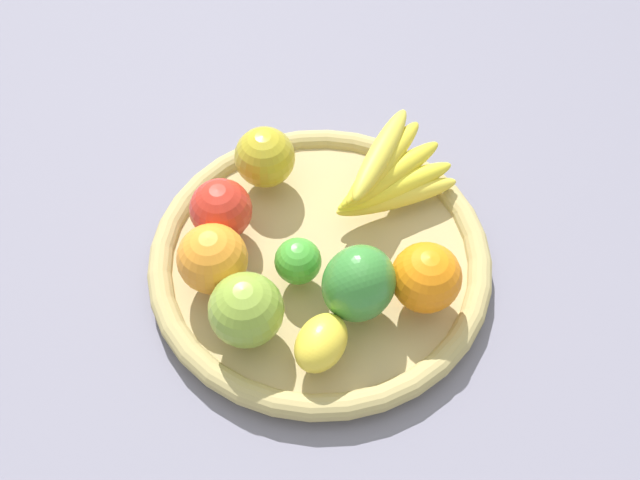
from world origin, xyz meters
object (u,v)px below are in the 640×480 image
object	(u,v)px
apple_0	(221,210)
orange_1	(426,278)
apple_2	(244,309)
banana_bunch	(389,174)
bell_pepper	(359,284)
lime_0	(298,261)
apple_1	(265,157)
orange_0	(212,259)
lemon_0	(321,343)

from	to	relation	value
apple_0	orange_1	bearing A→B (deg)	14.29
apple_2	banana_bunch	bearing A→B (deg)	85.70
bell_pepper	lime_0	distance (m)	0.08
apple_1	orange_1	world-z (taller)	orange_1
banana_bunch	orange_0	xyz separation A→B (m)	(-0.08, -0.21, 0.00)
orange_0	bell_pepper	bearing A→B (deg)	23.65
banana_bunch	orange_0	world-z (taller)	orange_0
banana_bunch	lemon_0	world-z (taller)	banana_bunch
bell_pepper	banana_bunch	size ratio (longest dim) A/B	0.59
apple_0	orange_1	size ratio (longest dim) A/B	0.94
apple_0	lime_0	world-z (taller)	apple_0
bell_pepper	orange_0	xyz separation A→B (m)	(-0.14, -0.06, -0.01)
apple_0	apple_2	world-z (taller)	apple_2
banana_bunch	orange_0	distance (m)	0.23
apple_2	lemon_0	bearing A→B (deg)	14.97
apple_2	orange_1	xyz separation A→B (m)	(0.13, 0.14, -0.00)
apple_0	apple_1	bearing A→B (deg)	96.33
apple_0	apple_1	xyz separation A→B (m)	(-0.01, 0.09, 0.00)
banana_bunch	orange_0	bearing A→B (deg)	-111.92
lime_0	apple_2	bearing A→B (deg)	-91.79
orange_0	lime_0	xyz separation A→B (m)	(0.07, 0.06, -0.01)
apple_0	orange_0	xyz separation A→B (m)	(0.04, -0.06, 0.00)
banana_bunch	lemon_0	bearing A→B (deg)	-73.86
bell_pepper	apple_2	world-z (taller)	bell_pepper
orange_0	orange_1	size ratio (longest dim) A/B	1.01
apple_0	apple_2	bearing A→B (deg)	-38.36
lemon_0	apple_2	bearing A→B (deg)	-165.03
banana_bunch	apple_2	size ratio (longest dim) A/B	1.99
lime_0	apple_1	bearing A→B (deg)	143.25
lemon_0	orange_0	size ratio (longest dim) A/B	0.87
bell_pepper	lemon_0	distance (m)	0.07
lemon_0	orange_1	world-z (taller)	orange_1
apple_2	lemon_0	distance (m)	0.08
apple_2	orange_0	size ratio (longest dim) A/B	1.02
orange_1	lime_0	world-z (taller)	orange_1
bell_pepper	banana_bunch	distance (m)	0.16
lemon_0	banana_bunch	bearing A→B (deg)	106.14
banana_bunch	apple_0	size ratio (longest dim) A/B	2.18
banana_bunch	lemon_0	size ratio (longest dim) A/B	2.32
apple_0	orange_1	xyz separation A→B (m)	(0.23, 0.06, 0.00)
orange_0	lemon_0	bearing A→B (deg)	-2.01
bell_pepper	orange_0	bearing A→B (deg)	130.01
apple_1	orange_1	bearing A→B (deg)	-7.19
apple_1	lime_0	distance (m)	0.15
orange_0	orange_1	xyz separation A→B (m)	(0.19, 0.11, -0.00)
lemon_0	lime_0	world-z (taller)	lime_0
apple_2	orange_1	distance (m)	0.19
apple_0	banana_bunch	bearing A→B (deg)	51.49
bell_pepper	lemon_0	size ratio (longest dim) A/B	1.36
orange_0	apple_0	bearing A→B (deg)	123.97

